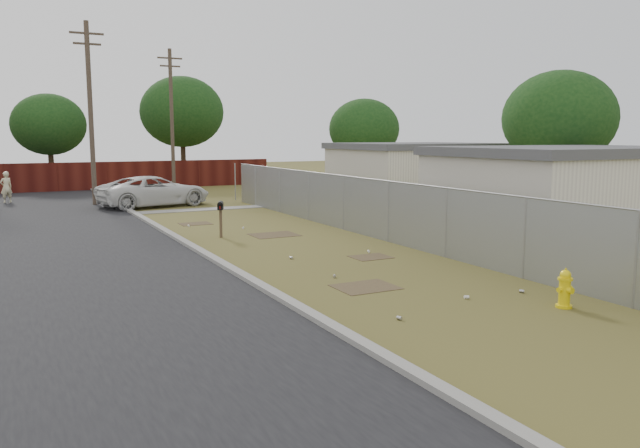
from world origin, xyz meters
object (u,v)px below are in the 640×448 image
fire_hydrant (565,289)px  mailbox (221,209)px  pedestrian (6,187)px  pickup_truck (154,191)px

fire_hydrant → mailbox: mailbox is taller
fire_hydrant → pedestrian: bearing=109.8°
fire_hydrant → pickup_truck: 22.52m
fire_hydrant → mailbox: bearing=106.5°
mailbox → pedestrian: pedestrian is taller
fire_hydrant → pickup_truck: bearing=98.6°
mailbox → pickup_truck: bearing=89.6°
pickup_truck → pedestrian: (-6.49, 5.09, 0.06)m
mailbox → pedestrian: bearing=112.2°
fire_hydrant → pedestrian: pedestrian is taller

